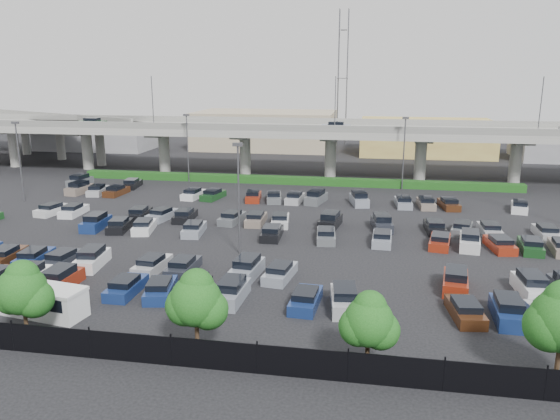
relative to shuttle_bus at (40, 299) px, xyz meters
name	(u,v)px	position (x,y,z in m)	size (l,w,h in m)	color
ground	(258,230)	(10.40, 23.06, -1.15)	(280.00, 280.00, 0.00)	black
overpass	(299,133)	(10.22, 55.03, 5.82)	(150.00, 13.00, 15.80)	gray
on_ramp	(43,122)	(-41.71, 66.11, 5.70)	(50.93, 30.13, 8.80)	gray
hedge	(293,180)	(10.40, 48.06, -0.60)	(66.00, 1.60, 1.10)	#163D11
fence	(154,350)	(10.34, -4.94, -0.25)	(70.00, 0.10, 2.00)	black
tree_row	(174,298)	(11.10, -3.46, 2.37)	(65.07, 3.66, 5.94)	#332316
shuttle_bus	(40,299)	(0.00, 0.00, 0.00)	(6.87, 3.29, 2.12)	silver
parked_cars	(251,236)	(10.65, 18.82, -0.54)	(63.17, 41.64, 1.67)	white
light_poles	(224,168)	(6.27, 25.06, 5.08)	(66.90, 48.38, 10.30)	#4C4C51
distant_buildings	(378,134)	(22.77, 84.88, 2.59)	(138.00, 24.00, 9.00)	gray
comm_tower	(343,76)	(14.40, 97.06, 14.46)	(2.40, 2.40, 30.00)	#4C4C51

